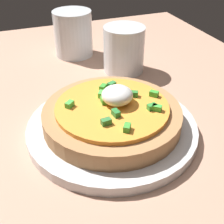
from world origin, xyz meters
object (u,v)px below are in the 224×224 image
plate (112,127)px  pizza (112,114)px  cup_far (124,51)px  cup_near (73,36)px

plate → pizza: (-0.02, 0.05, 2.38)cm
plate → cup_far: size_ratio=2.75×
plate → pizza: size_ratio=1.25×
pizza → cup_far: bearing=152.7°
cup_near → cup_far: size_ratio=1.08×
plate → cup_near: 29.96cm
cup_near → cup_far: cup_near is taller
cup_near → cup_far: (11.38, 7.25, -0.26)cm
cup_near → plate: bearing=-4.3°
plate → cup_near: cup_near is taller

